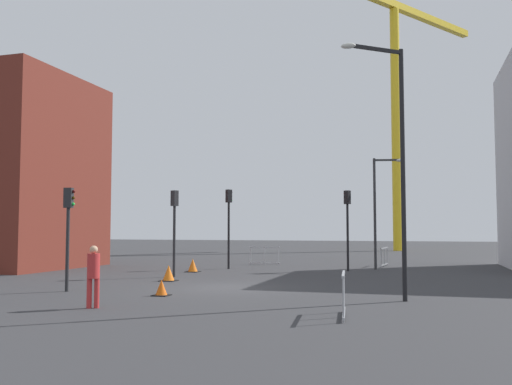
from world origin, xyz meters
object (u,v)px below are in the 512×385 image
Objects in this scene: traffic_light_verge at (347,217)px; traffic_light_near at (174,219)px; construction_crane at (399,82)px; traffic_light_island at (229,216)px; pedestrian_walking at (93,272)px; traffic_cone_on_verge at (161,288)px; traffic_light_crosswalk at (68,221)px; traffic_cone_striped at (169,274)px; streetlamp_tall at (395,150)px; streetlamp_short at (379,202)px; traffic_cone_by_barrier at (193,266)px.

traffic_light_near is (-7.07, -5.85, -0.15)m from traffic_light_verge.
traffic_light_near is (-8.97, -33.90, -14.27)m from construction_crane.
traffic_light_island reaches higher than pedestrian_walking.
traffic_cone_on_verge is (-6.43, -40.42, -16.65)m from construction_crane.
traffic_cone_striped is (1.73, 4.51, -2.13)m from traffic_light_crosswalk.
traffic_cone_striped is (-1.96, 4.72, 0.06)m from traffic_cone_on_verge.
traffic_cone_striped is (-0.13, -7.28, -2.55)m from traffic_light_island.
traffic_light_near is at bearing -97.42° from traffic_light_island.
traffic_cone_on_verge is (-7.41, -0.61, -4.31)m from streetlamp_tall.
traffic_light_near is 7.39× the size of traffic_cone_on_verge.
traffic_light_verge is (-1.50, -1.48, -0.80)m from streetlamp_short.
traffic_light_island is at bearing 81.03° from traffic_light_crosswalk.
streetlamp_short reaches higher than traffic_light_crosswalk.
streetlamp_tall is 11.30m from traffic_light_crosswalk.
traffic_cone_by_barrier is (-7.39, -2.87, -2.46)m from traffic_light_verge.
traffic_cone_by_barrier is at bearing -106.73° from construction_crane.
construction_crane reaches higher than traffic_cone_on_verge.
traffic_light_crosswalk is 4.78m from pedestrian_walking.
traffic_light_near reaches higher than traffic_cone_striped.
traffic_cone_on_verge is at bearing -175.33° from streetlamp_tall.
traffic_light_island is 5.54m from traffic_light_near.
traffic_light_verge is at bearing 103.77° from streetlamp_tall.
streetlamp_short is at bearing 95.94° from streetlamp_tall.
construction_crane reaches higher than traffic_light_near.
streetlamp_short reaches higher than traffic_cone_by_barrier.
traffic_light_verge is 2.43× the size of pedestrian_walking.
streetlamp_short is 11.32m from traffic_light_near.
traffic_cone_by_barrier is at bearing 96.19° from traffic_light_near.
construction_crane reaches higher than traffic_light_verge.
traffic_light_island is (-7.85, -1.84, -0.71)m from streetlamp_short.
traffic_light_verge is at bearing 39.60° from traffic_light_near.
traffic_light_island is at bearing 88.96° from traffic_cone_striped.
traffic_light_crosswalk is (-1.15, -6.30, -0.18)m from traffic_light_near.
traffic_cone_by_barrier is (-8.89, -4.36, -3.26)m from streetlamp_short.
traffic_cone_striped is at bearing 100.14° from pedestrian_walking.
construction_crane is at bearing 86.11° from traffic_light_verge.
pedestrian_walking is at bearing -46.64° from traffic_light_crosswalk.
streetlamp_short is at bearing -90.87° from construction_crane.
traffic_cone_on_verge is at bearing -68.71° from traffic_light_near.
traffic_light_crosswalk is 9.55m from traffic_cone_by_barrier.
traffic_cone_striped is at bearing -130.33° from traffic_light_verge.
traffic_light_crosswalk is at bearing -104.13° from construction_crane.
traffic_light_verge reaches higher than traffic_light_crosswalk.
traffic_light_near is 9.95m from pedestrian_walking.
traffic_light_crosswalk is 5.28m from traffic_cone_striped.
construction_crane is 40.24m from traffic_cone_striped.
streetlamp_tall is 4.50× the size of pedestrian_walking.
traffic_cone_by_barrier is at bearing -112.44° from traffic_light_island.
construction_crane is 46.86m from pedestrian_walking.
traffic_light_island is (-9.23, 11.40, -1.70)m from streetlamp_tall.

